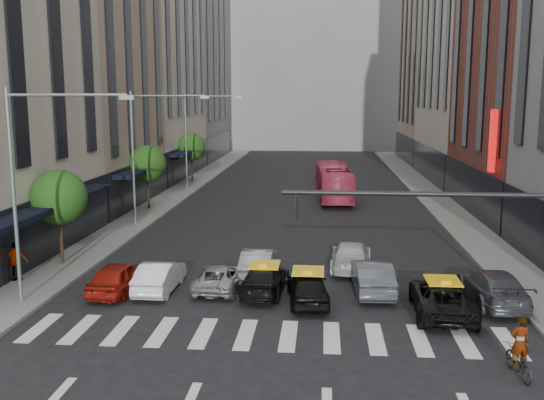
% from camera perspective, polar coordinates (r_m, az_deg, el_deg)
% --- Properties ---
extents(ground, '(160.00, 160.00, 0.00)m').
position_cam_1_polar(ground, '(21.74, -0.30, -14.11)').
color(ground, black).
rests_on(ground, ground).
extents(sidewalk_left, '(3.00, 96.00, 0.15)m').
position_cam_1_polar(sidewalk_left, '(52.28, -9.97, -0.05)').
color(sidewalk_left, slate).
rests_on(sidewalk_left, ground).
extents(sidewalk_right, '(3.00, 96.00, 0.15)m').
position_cam_1_polar(sidewalk_right, '(51.49, 15.63, -0.41)').
color(sidewalk_right, slate).
rests_on(sidewalk_right, ground).
extents(building_left_b, '(8.00, 16.00, 24.00)m').
position_cam_1_polar(building_left_b, '(51.47, -17.03, 12.86)').
color(building_left_b, tan).
rests_on(building_left_b, ground).
extents(building_left_c, '(8.00, 20.00, 36.00)m').
position_cam_1_polar(building_left_c, '(69.06, -11.53, 17.16)').
color(building_left_c, beige).
rests_on(building_left_c, ground).
extents(building_left_d, '(8.00, 18.00, 30.00)m').
position_cam_1_polar(building_left_d, '(87.09, -7.87, 13.68)').
color(building_left_d, gray).
rests_on(building_left_d, ground).
extents(building_right_b, '(8.00, 18.00, 26.00)m').
position_cam_1_polar(building_right_b, '(49.41, 23.46, 13.81)').
color(building_right_b, brown).
rests_on(building_right_b, ground).
extents(building_right_d, '(8.00, 18.00, 28.00)m').
position_cam_1_polar(building_right_d, '(86.33, 15.35, 12.81)').
color(building_right_d, tan).
rests_on(building_right_d, ground).
extents(building_far, '(30.00, 10.00, 36.00)m').
position_cam_1_polar(building_far, '(105.23, 3.96, 14.68)').
color(building_far, gray).
rests_on(building_far, ground).
extents(tree_near, '(2.88, 2.88, 4.95)m').
position_cam_1_polar(tree_near, '(33.16, -19.43, 0.24)').
color(tree_near, black).
rests_on(tree_near, sidewalk_left).
extents(tree_mid, '(2.88, 2.88, 4.95)m').
position_cam_1_polar(tree_mid, '(48.05, -11.65, 3.36)').
color(tree_mid, black).
rests_on(tree_mid, sidewalk_left).
extents(tree_far, '(2.88, 2.88, 4.95)m').
position_cam_1_polar(tree_far, '(63.49, -7.58, 4.96)').
color(tree_far, black).
rests_on(tree_far, sidewalk_left).
extents(streetlamp_near, '(5.38, 0.25, 9.00)m').
position_cam_1_polar(streetlamp_near, '(26.74, -21.49, 2.86)').
color(streetlamp_near, gray).
rests_on(streetlamp_near, sidewalk_left).
extents(streetlamp_mid, '(5.38, 0.25, 9.00)m').
position_cam_1_polar(streetlamp_mid, '(41.63, -11.75, 5.53)').
color(streetlamp_mid, gray).
rests_on(streetlamp_mid, sidewalk_left).
extents(streetlamp_far, '(5.38, 0.25, 9.00)m').
position_cam_1_polar(streetlamp_far, '(57.12, -7.18, 6.72)').
color(streetlamp_far, gray).
rests_on(streetlamp_far, sidewalk_left).
extents(traffic_signal, '(10.10, 0.20, 6.00)m').
position_cam_1_polar(traffic_signal, '(20.18, 21.77, -3.31)').
color(traffic_signal, black).
rests_on(traffic_signal, ground).
extents(liberty_sign, '(0.30, 0.70, 4.00)m').
position_cam_1_polar(liberty_sign, '(41.35, 20.06, 5.25)').
color(liberty_sign, red).
rests_on(liberty_sign, ground).
extents(car_red, '(1.92, 4.27, 1.42)m').
position_cam_1_polar(car_red, '(28.49, -14.30, -7.06)').
color(car_red, maroon).
rests_on(car_red, ground).
extents(car_white_front, '(1.56, 4.23, 1.39)m').
position_cam_1_polar(car_white_front, '(28.36, -10.51, -7.04)').
color(car_white_front, silver).
rests_on(car_white_front, ground).
extents(car_silver, '(2.03, 4.24, 1.16)m').
position_cam_1_polar(car_silver, '(28.22, -4.98, -7.22)').
color(car_silver, '#9D9CA1').
rests_on(car_silver, ground).
extents(taxi_left, '(2.14, 4.61, 1.30)m').
position_cam_1_polar(taxi_left, '(27.54, -0.72, -7.46)').
color(taxi_left, black).
rests_on(taxi_left, ground).
extents(taxi_center, '(2.10, 4.29, 1.41)m').
position_cam_1_polar(taxi_center, '(26.28, 3.41, -8.21)').
color(taxi_center, black).
rests_on(taxi_center, ground).
extents(car_grey_mid, '(1.82, 4.67, 1.51)m').
position_cam_1_polar(car_grey_mid, '(28.01, 9.39, -7.08)').
color(car_grey_mid, '#464A4E').
rests_on(car_grey_mid, ground).
extents(taxi_right, '(2.56, 5.14, 1.40)m').
position_cam_1_polar(taxi_right, '(25.91, 15.70, -8.84)').
color(taxi_right, black).
rests_on(taxi_right, ground).
extents(car_grey_curb, '(2.27, 5.16, 1.47)m').
position_cam_1_polar(car_grey_curb, '(27.88, 20.09, -7.67)').
color(car_grey_curb, '#3E4146').
rests_on(car_grey_curb, ground).
extents(car_row2_left, '(1.60, 4.37, 1.43)m').
position_cam_1_polar(car_row2_left, '(29.95, -1.27, -5.92)').
color(car_row2_left, '#949599').
rests_on(car_row2_left, ground).
extents(car_row2_right, '(2.35, 5.03, 1.42)m').
position_cam_1_polar(car_row2_right, '(31.56, 7.46, -5.20)').
color(car_row2_right, silver).
rests_on(car_row2_right, ground).
extents(bus, '(3.20, 11.20, 3.08)m').
position_cam_1_polar(bus, '(52.57, 5.82, 1.72)').
color(bus, '#CF3D5B').
rests_on(bus, ground).
extents(motorcycle, '(0.86, 1.90, 0.96)m').
position_cam_1_polar(motorcycle, '(21.35, 22.17, -13.91)').
color(motorcycle, black).
rests_on(motorcycle, ground).
extents(rider, '(0.68, 0.49, 1.74)m').
position_cam_1_polar(rider, '(20.86, 22.41, -10.49)').
color(rider, gray).
rests_on(rider, motorcycle).
extents(pedestrian_far, '(1.14, 0.57, 1.87)m').
position_cam_1_polar(pedestrian_far, '(31.19, -22.93, -5.37)').
color(pedestrian_far, gray).
rests_on(pedestrian_far, sidewalk_left).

